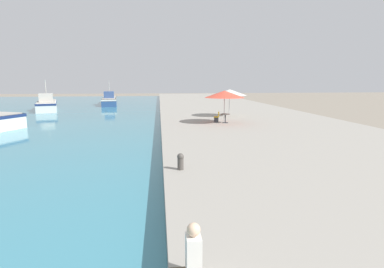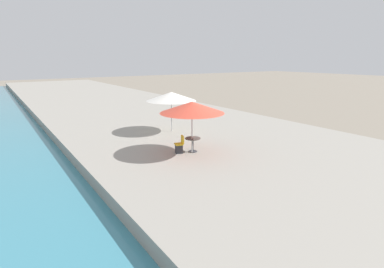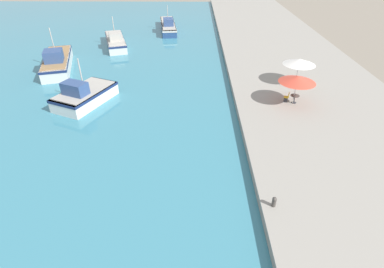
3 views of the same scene
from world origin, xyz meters
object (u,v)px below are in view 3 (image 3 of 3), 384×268
Objects in this scene: fishing_boat_mid at (57,61)px; fishing_boat_far at (115,41)px; cafe_table at (295,98)px; fishing_boat_near at (84,95)px; fishing_boat_distant at (168,25)px; mooring_bollard at (274,201)px; cafe_umbrella_white at (299,62)px; cafe_chair_left at (286,99)px; cafe_umbrella_pink at (297,79)px.

fishing_boat_mid reaches higher than fishing_boat_far.
fishing_boat_far is at bearing 137.32° from cafe_table.
fishing_boat_near is 28.42m from fishing_boat_distant.
fishing_boat_near reaches higher than cafe_table.
mooring_bollard is (-4.64, -12.83, -0.18)m from cafe_table.
mooring_bollard is (-6.02, -17.32, -1.98)m from cafe_umbrella_white.
fishing_boat_mid is at bearing 85.41° from cafe_chair_left.
cafe_umbrella_white is at bearing -51.10° from fishing_boat_far.
cafe_umbrella_white reaches higher than cafe_table.
fishing_boat_mid is 3.12× the size of cafe_umbrella_pink.
fishing_boat_far is at bearing 116.82° from mooring_bollard.
fishing_boat_near reaches higher than mooring_bollard.
fishing_boat_mid is 11.14× the size of cafe_chair_left.
fishing_boat_near is at bearing 137.52° from mooring_bollard.
cafe_table is 0.75m from cafe_chair_left.
fishing_boat_mid is 26.90m from cafe_chair_left.
fishing_boat_mid reaches higher than fishing_boat_near.
fishing_boat_far reaches higher than fishing_boat_distant.
fishing_boat_near is 18.96m from cafe_chair_left.
cafe_chair_left is (18.94, -0.70, 0.06)m from fishing_boat_near.
fishing_boat_distant reaches higher than cafe_umbrella_white.
fishing_boat_distant is 31.42m from cafe_chair_left.
cafe_table is at bearing -71.72° from fishing_boat_distant.
cafe_table is at bearing -90.00° from cafe_chair_left.
mooring_bollard is at bearing -109.17° from cafe_umbrella_white.
cafe_umbrella_white is (15.25, -24.23, 2.13)m from fishing_boat_distant.
cafe_chair_left is (-0.69, 0.21, -0.21)m from cafe_table.
fishing_boat_far is (-1.21, 18.32, -0.04)m from fishing_boat_near.
fishing_boat_distant is at bearing 115.45° from cafe_umbrella_pink.
cafe_umbrella_pink is 4.87m from cafe_umbrella_white.
cafe_umbrella_pink is at bearing -108.16° from cafe_umbrella_white.
fishing_boat_far is 10.26× the size of cafe_chair_left.
mooring_bollard is (-4.51, -12.69, -2.02)m from cafe_umbrella_pink.
fishing_boat_distant is (5.76, 27.83, -0.06)m from fishing_boat_near.
mooring_bollard is at bearing 179.78° from cafe_chair_left.
fishing_boat_mid is 22.23m from fishing_boat_distant.
mooring_bollard is (14.99, -13.73, 0.09)m from fishing_boat_near.
fishing_boat_mid is 15.50× the size of mooring_bollard.
fishing_boat_near is at bearing -170.29° from cafe_umbrella_white.
cafe_umbrella_pink is at bearing 70.46° from mooring_bollard.
cafe_chair_left is (-2.07, -4.29, -2.01)m from cafe_umbrella_white.
fishing_boat_mid is at bearing 168.65° from cafe_umbrella_white.
fishing_boat_mid reaches higher than cafe_table.
fishing_boat_near is 19.64m from cafe_umbrella_pink.
cafe_umbrella_pink is 2.15m from cafe_chair_left.
fishing_boat_distant is at bearing 41.45° from cafe_chair_left.
cafe_umbrella_pink reaches higher than mooring_bollard.
cafe_umbrella_pink reaches higher than cafe_umbrella_white.
cafe_chair_left is at bearing -72.70° from fishing_boat_distant.
cafe_umbrella_white is (22.23, -14.72, 2.10)m from fishing_boat_far.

